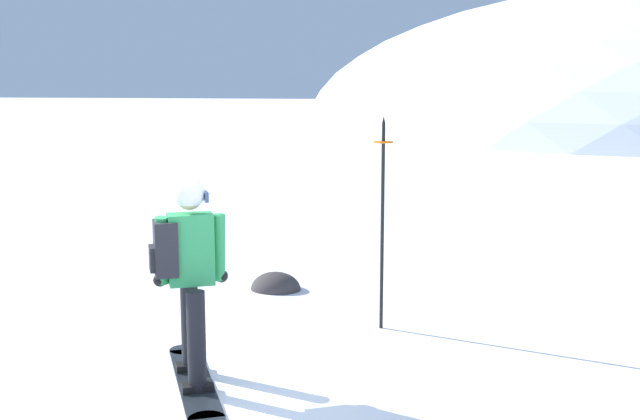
# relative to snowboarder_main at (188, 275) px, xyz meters

# --- Properties ---
(ground_plane) EXTENTS (300.00, 300.00, 0.00)m
(ground_plane) POSITION_rel_snowboarder_main_xyz_m (0.48, -0.45, -0.92)
(ground_plane) COLOR white
(snowboarder_main) EXTENTS (1.08, 1.62, 1.71)m
(snowboarder_main) POSITION_rel_snowboarder_main_xyz_m (0.00, 0.00, 0.00)
(snowboarder_main) COLOR black
(snowboarder_main) RESTS_ON ground
(piste_marker_near) EXTENTS (0.20, 0.20, 2.15)m
(piste_marker_near) POSITION_rel_snowboarder_main_xyz_m (1.26, 1.86, 0.30)
(piste_marker_near) COLOR black
(piste_marker_near) RESTS_ON ground
(rock_dark) EXTENTS (0.62, 0.52, 0.43)m
(rock_dark) POSITION_rel_snowboarder_main_xyz_m (-0.25, 3.01, -0.92)
(rock_dark) COLOR #383333
(rock_dark) RESTS_ON ground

